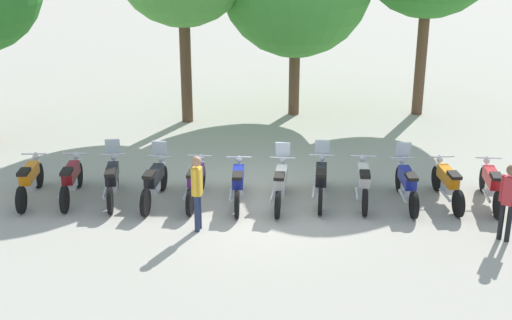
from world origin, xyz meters
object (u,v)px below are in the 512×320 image
at_px(motorcycle_4, 196,182).
at_px(motorcycle_11, 491,184).
at_px(motorcycle_1, 71,179).
at_px(motorcycle_10, 448,183).
at_px(motorcycle_2, 112,180).
at_px(motorcycle_6, 280,183).
at_px(motorcycle_0, 30,180).
at_px(person_1, 197,187).
at_px(motorcycle_7, 321,180).
at_px(person_2, 508,197).
at_px(motorcycle_9, 407,184).
at_px(motorcycle_3, 154,182).
at_px(motorcycle_5, 238,183).
at_px(motorcycle_8, 363,182).

distance_m(motorcycle_4, motorcycle_11, 7.11).
distance_m(motorcycle_1, motorcycle_4, 3.06).
height_order(motorcycle_10, motorcycle_11, same).
height_order(motorcycle_2, motorcycle_6, same).
bearing_deg(motorcycle_11, motorcycle_0, 93.86).
distance_m(motorcycle_1, person_1, 3.71).
xyz_separation_m(motorcycle_7, person_2, (3.46, -2.62, 0.51)).
height_order(motorcycle_6, motorcycle_9, same).
bearing_deg(motorcycle_2, person_2, -110.00).
bearing_deg(motorcycle_10, motorcycle_3, 85.30).
relative_size(motorcycle_5, motorcycle_6, 1.01).
xyz_separation_m(motorcycle_3, person_2, (7.48, -3.05, 0.51)).
height_order(motorcycle_5, motorcycle_11, same).
xyz_separation_m(motorcycle_1, motorcycle_7, (6.03, -0.89, 0.01)).
bearing_deg(person_1, motorcycle_5, -107.31).
height_order(motorcycle_3, motorcycle_5, motorcycle_3).
bearing_deg(motorcycle_9, motorcycle_0, 87.20).
relative_size(motorcycle_10, motorcycle_11, 1.02).
height_order(motorcycle_0, person_2, person_2).
relative_size(motorcycle_1, motorcycle_7, 1.02).
xyz_separation_m(motorcycle_5, person_2, (5.48, -2.72, 0.52)).
distance_m(motorcycle_1, motorcycle_6, 5.12).
distance_m(motorcycle_2, motorcycle_10, 8.13).
distance_m(motorcycle_1, motorcycle_7, 6.10).
bearing_deg(motorcycle_2, motorcycle_3, -103.31).
distance_m(motorcycle_1, motorcycle_5, 4.09).
height_order(motorcycle_2, person_1, person_1).
height_order(motorcycle_7, motorcycle_9, same).
height_order(motorcycle_5, person_1, person_1).
distance_m(motorcycle_6, person_1, 2.44).
height_order(motorcycle_11, person_1, person_1).
height_order(motorcycle_3, motorcycle_11, motorcycle_3).
distance_m(motorcycle_6, motorcycle_10, 4.04).
xyz_separation_m(motorcycle_5, motorcycle_6, (1.01, -0.16, 0.01)).
height_order(motorcycle_3, person_1, person_1).
relative_size(motorcycle_10, person_1, 1.25).
bearing_deg(person_2, motorcycle_4, -66.81).
distance_m(motorcycle_1, motorcycle_11, 10.17).
distance_m(motorcycle_3, motorcycle_9, 6.08).
bearing_deg(motorcycle_2, motorcycle_10, -97.32).
xyz_separation_m(motorcycle_0, motorcycle_1, (1.00, -0.10, 0.00)).
height_order(motorcycle_7, motorcycle_8, motorcycle_7).
xyz_separation_m(motorcycle_8, motorcycle_11, (3.01, -0.53, 0.00)).
bearing_deg(motorcycle_5, motorcycle_4, 84.51).
distance_m(motorcycle_8, motorcycle_9, 1.04).
height_order(motorcycle_4, motorcycle_6, motorcycle_6).
xyz_separation_m(motorcycle_3, motorcycle_9, (6.02, -0.90, 0.00)).
bearing_deg(motorcycle_6, motorcycle_3, 94.62).
distance_m(motorcycle_0, motorcycle_7, 7.10).
distance_m(motorcycle_5, motorcycle_9, 4.06).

